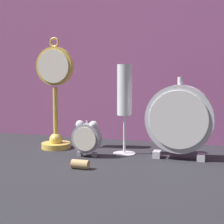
{
  "coord_description": "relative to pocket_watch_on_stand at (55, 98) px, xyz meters",
  "views": [
    {
      "loc": [
        0.3,
        -0.86,
        0.24
      ],
      "look_at": [
        0.0,
        0.08,
        0.12
      ],
      "focal_mm": 60.0,
      "sensor_mm": 36.0,
      "label": 1
    }
  ],
  "objects": [
    {
      "name": "champagne_flute",
      "position": [
        0.22,
        -0.01,
        0.01
      ],
      "size": [
        0.06,
        0.06,
        0.25
      ],
      "color": "silver",
      "rests_on": "ground_plane"
    },
    {
      "name": "mantel_clock_silver",
      "position": [
        0.37,
        -0.03,
        -0.04
      ],
      "size": [
        0.18,
        0.04,
        0.22
      ],
      "color": "silver",
      "rests_on": "ground_plane"
    },
    {
      "name": "wine_cork",
      "position": [
        0.16,
        -0.19,
        -0.14
      ],
      "size": [
        0.04,
        0.02,
        0.02
      ],
      "primitive_type": "cylinder",
      "rotation": [
        0.0,
        1.57,
        0.0
      ],
      "color": "tan",
      "rests_on": "ground_plane"
    },
    {
      "name": "fabric_backdrop_drape",
      "position": [
        0.19,
        0.19,
        0.24
      ],
      "size": [
        1.46,
        0.01,
        0.78
      ],
      "primitive_type": "cube",
      "color": "#8E4C7F",
      "rests_on": "ground_plane"
    },
    {
      "name": "ground_plane",
      "position": [
        0.19,
        -0.14,
        -0.15
      ],
      "size": [
        4.0,
        4.0,
        0.0
      ],
      "primitive_type": "plane",
      "color": "#232328"
    },
    {
      "name": "pocket_watch_on_stand",
      "position": [
        0.0,
        0.0,
        0.0
      ],
      "size": [
        0.11,
        0.09,
        0.33
      ],
      "color": "gold",
      "rests_on": "ground_plane"
    },
    {
      "name": "alarm_clock_twin_bell",
      "position": [
        0.13,
        -0.07,
        -0.09
      ],
      "size": [
        0.08,
        0.03,
        0.1
      ],
      "color": "gray",
      "rests_on": "ground_plane"
    }
  ]
}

